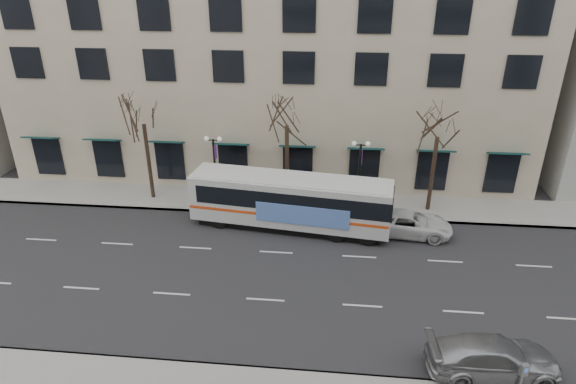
# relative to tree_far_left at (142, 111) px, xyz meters

# --- Properties ---
(ground) EXTENTS (160.00, 160.00, 0.00)m
(ground) POSITION_rel_tree_far_left_xyz_m (10.00, -8.80, -6.70)
(ground) COLOR black
(ground) RESTS_ON ground
(sidewalk_far) EXTENTS (80.00, 4.00, 0.15)m
(sidewalk_far) POSITION_rel_tree_far_left_xyz_m (15.00, 0.20, -6.62)
(sidewalk_far) COLOR gray
(sidewalk_far) RESTS_ON ground
(building_hotel) EXTENTS (40.00, 20.00, 24.00)m
(building_hotel) POSITION_rel_tree_far_left_xyz_m (8.00, 12.20, 5.30)
(building_hotel) COLOR tan
(building_hotel) RESTS_ON ground
(tree_far_left) EXTENTS (3.60, 3.60, 8.34)m
(tree_far_left) POSITION_rel_tree_far_left_xyz_m (0.00, 0.00, 0.00)
(tree_far_left) COLOR black
(tree_far_left) RESTS_ON ground
(tree_far_mid) EXTENTS (3.60, 3.60, 8.55)m
(tree_far_mid) POSITION_rel_tree_far_left_xyz_m (10.00, 0.00, 0.21)
(tree_far_mid) COLOR black
(tree_far_mid) RESTS_ON ground
(tree_far_right) EXTENTS (3.60, 3.60, 8.06)m
(tree_far_right) POSITION_rel_tree_far_left_xyz_m (20.00, 0.00, -0.28)
(tree_far_right) COLOR black
(tree_far_right) RESTS_ON ground
(lamp_post_left) EXTENTS (1.22, 0.45, 5.21)m
(lamp_post_left) POSITION_rel_tree_far_left_xyz_m (5.01, -0.60, -3.75)
(lamp_post_left) COLOR black
(lamp_post_left) RESTS_ON ground
(lamp_post_right) EXTENTS (1.22, 0.45, 5.21)m
(lamp_post_right) POSITION_rel_tree_far_left_xyz_m (15.01, -0.60, -3.75)
(lamp_post_right) COLOR black
(lamp_post_right) RESTS_ON ground
(city_bus) EXTENTS (13.26, 4.48, 3.53)m
(city_bus) POSITION_rel_tree_far_left_xyz_m (10.63, -3.23, -4.77)
(city_bus) COLOR silver
(city_bus) RESTS_ON ground
(silver_car) EXTENTS (5.69, 2.66, 1.61)m
(silver_car) POSITION_rel_tree_far_left_xyz_m (20.23, -15.00, -5.90)
(silver_car) COLOR #95989C
(silver_car) RESTS_ON ground
(white_pickup) EXTENTS (5.71, 2.96, 1.54)m
(white_pickup) POSITION_rel_tree_far_left_xyz_m (18.17, -3.43, -5.93)
(white_pickup) COLOR silver
(white_pickup) RESTS_ON ground
(pay_station) EXTENTS (0.35, 0.28, 1.40)m
(pay_station) POSITION_rel_tree_far_left_xyz_m (21.02, -16.10, -5.53)
(pay_station) COLOR slate
(pay_station) RESTS_ON sidewalk_near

